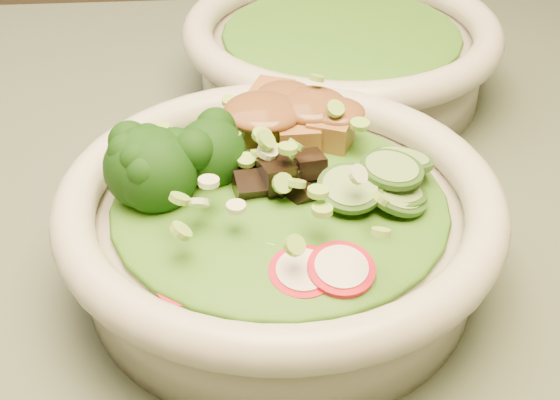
{
  "coord_description": "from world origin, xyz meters",
  "views": [
    {
      "loc": [
        -0.18,
        -0.4,
        1.06
      ],
      "look_at": [
        -0.15,
        -0.04,
        0.81
      ],
      "focal_mm": 50.0,
      "sensor_mm": 36.0,
      "label": 1
    }
  ],
  "objects": [
    {
      "name": "side_lettuce",
      "position": [
        -0.08,
        0.18,
        0.81
      ],
      "size": [
        0.17,
        0.17,
        0.02
      ],
      "primitive_type": "ellipsoid",
      "color": "#236615",
      "rests_on": "side_bowl"
    },
    {
      "name": "scallion_garnish",
      "position": [
        -0.15,
        -0.04,
        0.83
      ],
      "size": [
        0.18,
        0.18,
        0.02
      ],
      "primitive_type": null,
      "color": "#85BF43",
      "rests_on": "salad_bowl"
    },
    {
      "name": "lettuce_bed",
      "position": [
        -0.15,
        -0.04,
        0.81
      ],
      "size": [
        0.19,
        0.19,
        0.02
      ],
      "primitive_type": "ellipsoid",
      "color": "#236615",
      "rests_on": "salad_bowl"
    },
    {
      "name": "tofu_cubes",
      "position": [
        -0.14,
        0.02,
        0.82
      ],
      "size": [
        0.09,
        0.07,
        0.03
      ],
      "primitive_type": null,
      "rotation": [
        0.0,
        0.0,
        -0.2
      ],
      "color": "brown",
      "rests_on": "salad_bowl"
    },
    {
      "name": "side_bowl",
      "position": [
        -0.08,
        0.18,
        0.79
      ],
      "size": [
        0.26,
        0.26,
        0.07
      ],
      "rotation": [
        0.0,
        0.0,
        0.23
      ],
      "color": "beige",
      "rests_on": "dining_table"
    },
    {
      "name": "broccoli_florets",
      "position": [
        -0.21,
        -0.04,
        0.82
      ],
      "size": [
        0.09,
        0.08,
        0.04
      ],
      "primitive_type": null,
      "rotation": [
        0.0,
        0.0,
        -0.2
      ],
      "color": "black",
      "rests_on": "salad_bowl"
    },
    {
      "name": "cucumber_slices",
      "position": [
        -0.09,
        -0.05,
        0.82
      ],
      "size": [
        0.08,
        0.08,
        0.03
      ],
      "primitive_type": null,
      "rotation": [
        0.0,
        0.0,
        -0.2
      ],
      "color": "#73A45B",
      "rests_on": "salad_bowl"
    },
    {
      "name": "peanut_sauce",
      "position": [
        -0.14,
        0.02,
        0.83
      ],
      "size": [
        0.07,
        0.05,
        0.02
      ],
      "primitive_type": "ellipsoid",
      "color": "brown",
      "rests_on": "tofu_cubes"
    },
    {
      "name": "radish_slices",
      "position": [
        -0.15,
        -0.11,
        0.81
      ],
      "size": [
        0.11,
        0.06,
        0.02
      ],
      "primitive_type": null,
      "rotation": [
        0.0,
        0.0,
        -0.2
      ],
      "color": "#B60E21",
      "rests_on": "salad_bowl"
    },
    {
      "name": "dining_table",
      "position": [
        0.0,
        0.0,
        0.64
      ],
      "size": [
        1.2,
        0.8,
        0.75
      ],
      "color": "black",
      "rests_on": "ground"
    },
    {
      "name": "mushroom_heap",
      "position": [
        -0.15,
        -0.03,
        0.82
      ],
      "size": [
        0.08,
        0.08,
        0.04
      ],
      "primitive_type": null,
      "rotation": [
        0.0,
        0.0,
        -0.2
      ],
      "color": "black",
      "rests_on": "salad_bowl"
    },
    {
      "name": "salad_bowl",
      "position": [
        -0.15,
        -0.04,
        0.79
      ],
      "size": [
        0.25,
        0.25,
        0.07
      ],
      "rotation": [
        0.0,
        0.0,
        -0.2
      ],
      "color": "beige",
      "rests_on": "dining_table"
    }
  ]
}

